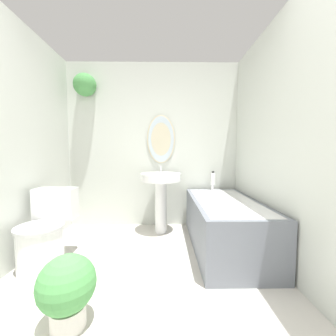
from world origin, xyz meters
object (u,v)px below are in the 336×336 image
bathtub (225,223)px  potted_plant (67,288)px  toilet (45,234)px  pedestal_sink (161,188)px  shampoo_bottle (213,178)px

bathtub → potted_plant: size_ratio=3.16×
potted_plant → toilet: bearing=127.2°
toilet → potted_plant: (0.55, -0.72, -0.05)m
pedestal_sink → potted_plant: pedestal_sink is taller
pedestal_sink → bathtub: (0.74, -0.47, -0.33)m
bathtub → potted_plant: bathtub is taller
toilet → bathtub: size_ratio=0.50×
toilet → potted_plant: toilet is taller
pedestal_sink → shampoo_bottle: bearing=13.9°
bathtub → potted_plant: 1.68m
pedestal_sink → shampoo_bottle: pedestal_sink is taller
shampoo_bottle → potted_plant: shampoo_bottle is taller
toilet → bathtub: bearing=10.9°
toilet → pedestal_sink: 1.40m
toilet → shampoo_bottle: (1.85, 1.01, 0.41)m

